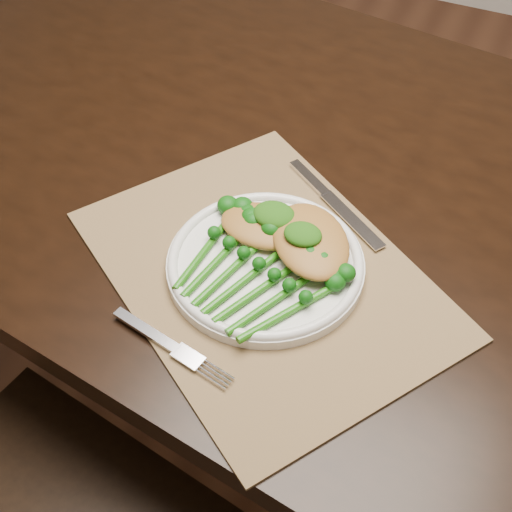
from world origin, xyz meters
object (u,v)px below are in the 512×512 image
at_px(dining_table, 307,328).
at_px(broccolini_bundle, 246,279).
at_px(placemat, 264,273).
at_px(dinner_plate, 265,263).
at_px(chicken_fillet_left, 264,226).

distance_m(dining_table, broccolini_bundle, 0.47).
relative_size(placemat, dinner_plate, 1.86).
bearing_deg(chicken_fillet_left, placemat, -70.92).
distance_m(placemat, chicken_fillet_left, 0.06).
relative_size(dining_table, broccolini_bundle, 7.42).
relative_size(dinner_plate, broccolini_bundle, 1.09).
height_order(dining_table, dinner_plate, dinner_plate).
xyz_separation_m(dinner_plate, chicken_fillet_left, (-0.02, 0.05, 0.02)).
bearing_deg(chicken_fillet_left, broccolini_bundle, -84.56).
bearing_deg(placemat, dining_table, 123.73).
bearing_deg(dinner_plate, chicken_fillet_left, 115.32).
height_order(dining_table, broccolini_bundle, broccolini_bundle).
relative_size(dining_table, chicken_fillet_left, 14.50).
xyz_separation_m(chicken_fillet_left, broccolini_bundle, (0.01, -0.09, -0.01)).
xyz_separation_m(dinner_plate, broccolini_bundle, (-0.01, -0.04, 0.01)).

